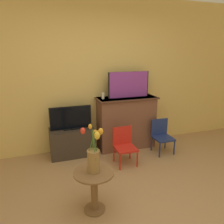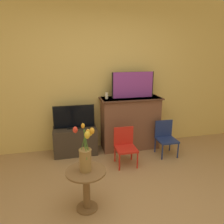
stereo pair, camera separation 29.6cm
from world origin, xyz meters
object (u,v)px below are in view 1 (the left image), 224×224
object	(u,v)px
painting	(129,85)
vase_tulips	(94,156)
chair_blue	(162,134)
chair_red	(124,144)
tv_monitor	(71,118)

from	to	relation	value
painting	vase_tulips	world-z (taller)	painting
painting	chair_blue	xyz separation A→B (m)	(0.49, -0.41, -0.87)
vase_tulips	painting	bearing A→B (deg)	55.67
chair_red	chair_blue	xyz separation A→B (m)	(0.80, 0.17, 0.00)
vase_tulips	chair_red	bearing A→B (deg)	51.94
tv_monitor	chair_red	size ratio (longest dim) A/B	1.18
tv_monitor	vase_tulips	xyz separation A→B (m)	(0.03, -1.50, 0.02)
painting	chair_blue	world-z (taller)	painting
chair_red	tv_monitor	bearing A→B (deg)	143.56
chair_blue	vase_tulips	size ratio (longest dim) A/B	1.14
tv_monitor	vase_tulips	distance (m)	1.50
painting	tv_monitor	size ratio (longest dim) A/B	1.09
painting	tv_monitor	xyz separation A→B (m)	(-1.07, -0.02, -0.52)
tv_monitor	chair_red	world-z (taller)	tv_monitor
chair_blue	painting	bearing A→B (deg)	140.29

